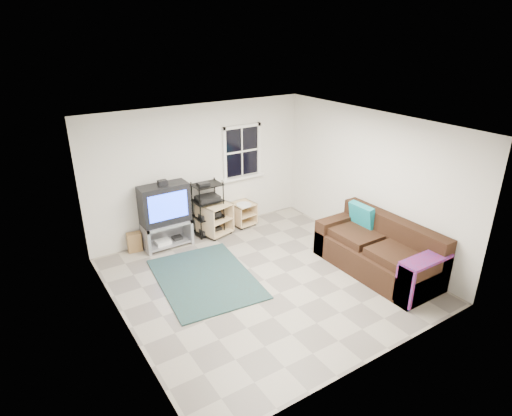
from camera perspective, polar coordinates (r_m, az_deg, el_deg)
room at (r=8.89m, az=-1.88°, el=7.08°), size 4.60×4.62×4.60m
tv_unit at (r=8.20m, az=-12.06°, el=-0.33°), size 0.91×0.46×1.34m
av_rack at (r=8.65m, az=-6.38°, el=-0.50°), size 0.56×0.40×1.11m
side_table_left at (r=8.71m, az=-5.72°, el=-1.24°), size 0.68×0.68×0.66m
side_table_right at (r=9.08m, az=-1.83°, el=-0.55°), size 0.49×0.50×0.52m
sofa at (r=7.66m, az=16.08°, el=-5.67°), size 0.97×2.20×1.00m
shag_rug at (r=7.34m, az=-6.76°, el=-9.29°), size 1.68×2.18×0.02m
paper_bag at (r=8.37m, az=-15.90°, el=-4.39°), size 0.28×0.20×0.37m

